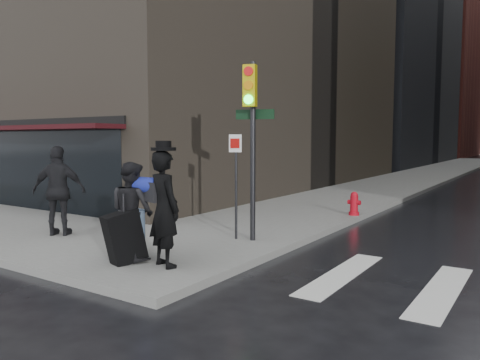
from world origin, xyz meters
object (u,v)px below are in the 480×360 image
Objects in this scene: fire_hydrant at (354,205)px; man_overcoat at (156,213)px; man_greycoat at (59,191)px; traffic_light at (250,126)px; man_jeans at (133,211)px.

man_overcoat is at bearing -97.96° from fire_hydrant.
man_greycoat is 4.57m from traffic_light.
fire_hydrant is (0.69, 4.52, -2.14)m from traffic_light.
man_overcoat is at bearing 137.10° from man_greycoat.
man_overcoat is 0.58× the size of traffic_light.
fire_hydrant is at bearing -94.31° from man_jeans.
man_jeans is 7.19m from fire_hydrant.
man_greycoat is at bearing -2.47° from man_jeans.
traffic_light is (3.92, 1.86, 1.43)m from man_greycoat.
man_jeans is at bearing 10.24° from man_overcoat.
man_greycoat is (-3.62, 0.68, 0.10)m from man_overcoat.
man_jeans is at bearing -103.27° from fire_hydrant.
man_jeans reaches higher than fire_hydrant.
man_overcoat is 3.68m from man_greycoat.
man_jeans is at bearing -125.41° from traffic_light.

